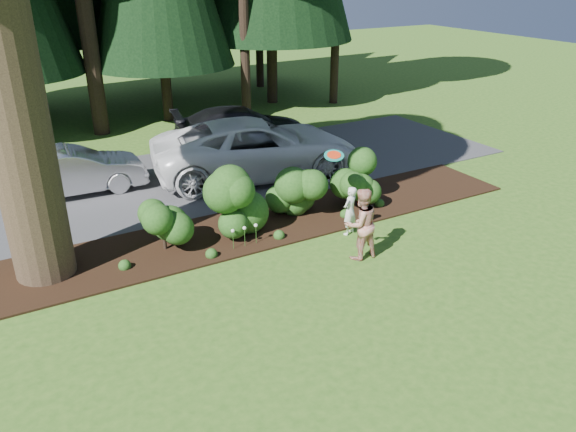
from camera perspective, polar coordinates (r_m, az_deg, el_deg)
The scene contains 11 objects.
ground at distance 11.75m, azimuth 2.07°, elevation -7.61°, with size 80.00×80.00×0.00m, color #305A19.
mulch_bed at distance 14.26m, azimuth -4.77°, elevation -1.48°, with size 16.00×2.50×0.05m, color black.
driveway at distance 17.92m, azimuth -10.59°, elevation 3.68°, with size 22.00×6.00×0.03m, color #38383A.
shrub_row at distance 14.16m, azimuth -1.87°, elevation 1.87°, with size 6.53×1.60×1.61m.
lily_cluster at distance 13.25m, azimuth -4.44°, elevation -1.32°, with size 0.69×0.09×0.57m.
car_silver_wagon at distance 17.45m, azimuth -21.13°, elevation 4.28°, with size 1.44×4.13×1.36m, color #B7B7BC.
car_white_suv at distance 17.68m, azimuth -3.21°, elevation 6.91°, with size 2.98×6.46×1.79m, color white.
car_dark_suv at distance 20.82m, azimuth -4.82°, elevation 9.03°, with size 1.99×4.90×1.42m, color black.
child at distance 13.93m, azimuth 6.30°, elevation 0.53°, with size 0.46×0.30×1.26m, color silver.
adult at distance 12.74m, azimuth 7.41°, elevation -0.81°, with size 0.82×0.64×1.69m, color #B73318.
frisbee at distance 13.53m, azimuth 4.70°, elevation 6.16°, with size 0.50×0.47×0.21m.
Camera 1 is at (-5.29, -8.45, 6.23)m, focal length 35.00 mm.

